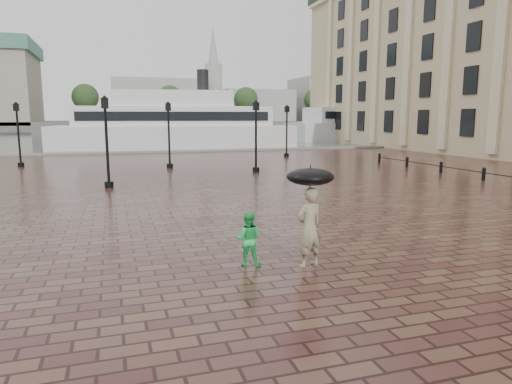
# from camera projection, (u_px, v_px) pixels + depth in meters

# --- Properties ---
(ground) EXTENTS (300.00, 300.00, 0.00)m
(ground) POSITION_uv_depth(u_px,v_px,m) (296.00, 223.00, 15.26)
(ground) COLOR #391B19
(ground) RESTS_ON ground
(harbour_water) EXTENTS (240.00, 240.00, 0.00)m
(harbour_water) POSITION_uv_depth(u_px,v_px,m) (138.00, 133.00, 101.82)
(harbour_water) COLOR #424A51
(harbour_water) RESTS_ON ground
(quay_edge) EXTENTS (80.00, 0.60, 0.30)m
(quay_edge) POSITION_uv_depth(u_px,v_px,m) (173.00, 152.00, 45.37)
(quay_edge) COLOR slate
(quay_edge) RESTS_ON ground
(far_shore) EXTENTS (300.00, 60.00, 2.00)m
(far_shore) POSITION_uv_depth(u_px,v_px,m) (127.00, 124.00, 165.64)
(far_shore) COLOR #4C4C47
(far_shore) RESTS_ON ground
(distant_skyline) EXTENTS (102.50, 22.00, 33.00)m
(distant_skyline) POSITION_uv_depth(u_px,v_px,m) (262.00, 101.00, 169.14)
(distant_skyline) COLOR gray
(distant_skyline) RESTS_ON ground
(far_trees) EXTENTS (188.00, 8.00, 13.50)m
(far_trees) POSITION_uv_depth(u_px,v_px,m) (129.00, 98.00, 143.57)
(far_trees) COLOR #2D2119
(far_trees) RESTS_ON ground
(bollard_row) EXTENTS (0.22, 21.22, 0.73)m
(bollard_row) POSITION_uv_depth(u_px,v_px,m) (484.00, 173.00, 25.47)
(bollard_row) COLOR black
(bollard_row) RESTS_ON ground
(street_lamps) EXTENTS (21.44, 14.44, 4.40)m
(street_lamps) POSITION_uv_depth(u_px,v_px,m) (176.00, 134.00, 30.96)
(street_lamps) COLOR black
(street_lamps) RESTS_ON ground
(adult_pedestrian) EXTENTS (0.78, 0.60, 1.90)m
(adult_pedestrian) POSITION_uv_depth(u_px,v_px,m) (309.00, 227.00, 10.65)
(adult_pedestrian) COLOR gray
(adult_pedestrian) RESTS_ON ground
(child_pedestrian) EXTENTS (0.78, 0.71, 1.30)m
(child_pedestrian) POSITION_uv_depth(u_px,v_px,m) (248.00, 239.00, 10.77)
(child_pedestrian) COLOR green
(child_pedestrian) RESTS_ON ground
(ferry_near) EXTENTS (26.92, 10.47, 8.61)m
(ferry_near) POSITION_uv_depth(u_px,v_px,m) (175.00, 125.00, 50.48)
(ferry_near) COLOR silver
(ferry_near) RESTS_ON ground
(ferry_far) EXTENTS (27.93, 8.59, 9.03)m
(ferry_far) POSITION_uv_depth(u_px,v_px,m) (376.00, 122.00, 69.23)
(ferry_far) COLOR silver
(ferry_far) RESTS_ON ground
(umbrella) EXTENTS (1.10, 1.10, 1.20)m
(umbrella) POSITION_uv_depth(u_px,v_px,m) (310.00, 177.00, 10.46)
(umbrella) COLOR black
(umbrella) RESTS_ON ground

